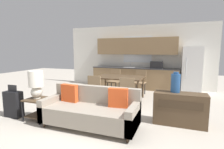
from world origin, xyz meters
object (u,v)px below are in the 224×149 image
at_px(refrigerator, 191,70).
at_px(table_lamp, 36,83).
at_px(couch, 91,111).
at_px(dining_chair_far_right, 140,81).
at_px(credenza, 180,109).
at_px(suitcase, 14,104).
at_px(side_table, 38,105).
at_px(vase, 176,83).
at_px(dining_table, 120,78).
at_px(dining_chair_near_left, 96,88).
at_px(dining_chair_near_right, 127,91).
at_px(dining_chair_far_left, 114,80).

distance_m(refrigerator, table_lamp, 5.47).
relative_size(couch, dining_chair_far_right, 2.29).
relative_size(credenza, suitcase, 1.38).
bearing_deg(table_lamp, side_table, -19.95).
bearing_deg(vase, table_lamp, -164.05).
bearing_deg(couch, dining_table, 91.78).
height_order(couch, dining_chair_near_left, dining_chair_near_left).
height_order(refrigerator, table_lamp, refrigerator).
distance_m(refrigerator, side_table, 5.49).
xyz_separation_m(table_lamp, suitcase, (-0.66, -0.09, -0.55)).
bearing_deg(credenza, dining_chair_near_right, 154.49).
relative_size(vase, suitcase, 0.56).
xyz_separation_m(couch, table_lamp, (-1.36, -0.10, 0.53)).
distance_m(side_table, suitcase, 0.69).
distance_m(dining_table, vase, 2.28).
xyz_separation_m(dining_table, credenza, (1.84, -1.50, -0.34)).
bearing_deg(vase, dining_chair_far_right, 118.02).
xyz_separation_m(dining_chair_far_left, suitcase, (-1.46, -3.22, -0.18)).
distance_m(side_table, credenza, 3.21).
height_order(table_lamp, vase, vase).
distance_m(vase, dining_chair_near_right, 1.44).
height_order(side_table, suitcase, suitcase).
relative_size(couch, credenza, 1.87).
relative_size(side_table, credenza, 0.47).
distance_m(side_table, dining_chair_far_right, 3.66).
xyz_separation_m(table_lamp, dining_chair_far_left, (0.81, 3.13, -0.37)).
bearing_deg(dining_chair_near_left, side_table, 61.18).
bearing_deg(dining_table, dining_chair_far_right, 60.53).
height_order(dining_chair_far_left, suitcase, dining_chair_far_left).
distance_m(side_table, dining_chair_near_right, 2.30).
distance_m(side_table, table_lamp, 0.53).
height_order(table_lamp, dining_chair_near_right, table_lamp).
bearing_deg(dining_chair_near_left, dining_chair_far_left, -91.93).
height_order(credenza, dining_chair_near_left, dining_chair_near_left).
distance_m(couch, dining_chair_far_left, 3.09).
bearing_deg(refrigerator, dining_chair_near_left, -136.32).
distance_m(couch, table_lamp, 1.46).
xyz_separation_m(table_lamp, dining_chair_near_left, (0.80, 1.50, -0.37)).
height_order(dining_chair_far_right, suitcase, dining_chair_far_right).
height_order(dining_chair_far_right, dining_chair_far_left, same).
distance_m(credenza, dining_chair_far_left, 3.28).
distance_m(dining_chair_far_left, dining_chair_near_left, 1.63).
distance_m(dining_chair_far_right, suitcase, 4.09).
bearing_deg(dining_chair_near_right, suitcase, 25.31).
distance_m(couch, dining_chair_far_right, 3.13).
bearing_deg(couch, dining_chair_near_left, 111.55).
relative_size(refrigerator, side_table, 3.47).
height_order(vase, dining_chair_near_right, vase).
bearing_deg(refrigerator, dining_chair_near_right, -123.78).
xyz_separation_m(vase, suitcase, (-3.68, -0.95, -0.59)).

